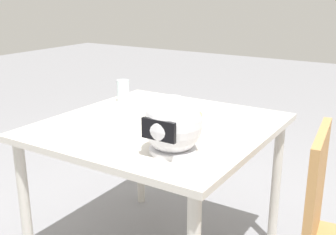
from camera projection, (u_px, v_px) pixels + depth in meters
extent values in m
cube|color=beige|center=(159.00, 127.00, 2.00)|extent=(1.03, 1.05, 0.03)
cylinder|color=beige|center=(276.00, 184.00, 2.25)|extent=(0.05, 0.05, 0.73)
cylinder|color=beige|center=(140.00, 151.00, 2.72)|extent=(0.05, 0.05, 0.73)
cylinder|color=beige|center=(25.00, 212.00, 1.97)|extent=(0.05, 0.05, 0.73)
cylinder|color=white|center=(177.00, 118.00, 2.06)|extent=(0.30, 0.30, 0.01)
cylinder|color=tan|center=(177.00, 115.00, 2.06)|extent=(0.25, 0.25, 0.02)
cylinder|color=red|center=(177.00, 113.00, 2.05)|extent=(0.22, 0.22, 0.00)
sphere|color=#234C1E|center=(173.00, 117.00, 1.96)|extent=(0.03, 0.03, 0.03)
sphere|color=#234C1E|center=(182.00, 108.00, 2.10)|extent=(0.04, 0.04, 0.04)
sphere|color=#234C1E|center=(185.00, 113.00, 2.02)|extent=(0.03, 0.03, 0.03)
sphere|color=#234C1E|center=(172.00, 110.00, 2.06)|extent=(0.04, 0.04, 0.04)
cylinder|color=#E0D172|center=(180.00, 112.00, 2.04)|extent=(0.02, 0.02, 0.02)
cylinder|color=#E0D172|center=(183.00, 110.00, 2.07)|extent=(0.03, 0.03, 0.01)
cylinder|color=#E0D172|center=(188.00, 109.00, 2.09)|extent=(0.02, 0.02, 0.02)
sphere|color=silver|center=(173.00, 124.00, 1.61)|extent=(0.23, 0.23, 0.23)
cylinder|color=silver|center=(173.00, 150.00, 1.64)|extent=(0.19, 0.19, 0.02)
cube|color=black|center=(159.00, 130.00, 1.53)|extent=(0.14, 0.02, 0.08)
cylinder|color=silver|center=(123.00, 91.00, 2.38)|extent=(0.07, 0.07, 0.13)
cube|color=#B7844C|center=(316.00, 191.00, 1.50)|extent=(0.07, 0.38, 0.45)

